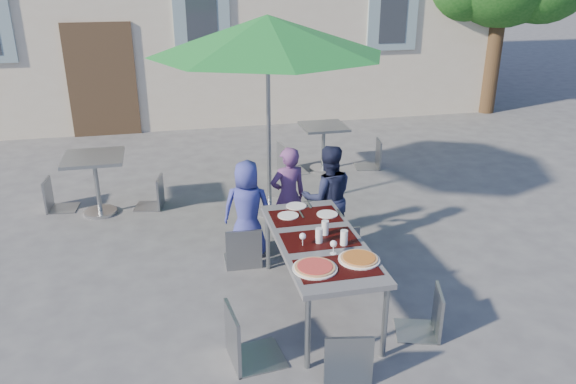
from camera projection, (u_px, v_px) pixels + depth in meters
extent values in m
plane|color=#49494B|center=(286.00, 347.00, 5.03)|extent=(90.00, 90.00, 0.00)
cube|color=#402E1E|center=(102.00, 80.00, 10.96)|extent=(1.30, 0.06, 2.20)
cube|color=gray|center=(202.00, 20.00, 10.97)|extent=(1.10, 0.06, 1.40)
cube|color=#262B33|center=(202.00, 20.00, 10.95)|extent=(0.60, 0.04, 1.10)
cube|color=gray|center=(393.00, 16.00, 11.80)|extent=(1.10, 0.06, 1.40)
cube|color=#262B33|center=(393.00, 16.00, 11.78)|extent=(0.60, 0.04, 1.10)
cylinder|color=#3F2C1B|center=(493.00, 51.00, 12.64)|extent=(0.36, 0.36, 2.80)
cube|color=#414145|center=(320.00, 242.00, 5.35)|extent=(0.80, 1.85, 0.05)
cylinder|color=gray|center=(308.00, 333.00, 4.64)|extent=(0.05, 0.05, 0.70)
cylinder|color=gray|center=(385.00, 322.00, 4.78)|extent=(0.05, 0.05, 0.70)
cylinder|color=gray|center=(268.00, 241.00, 6.21)|extent=(0.05, 0.05, 0.70)
cylinder|color=gray|center=(327.00, 235.00, 6.35)|extent=(0.05, 0.05, 0.70)
cube|color=black|center=(337.00, 267.00, 4.85)|extent=(0.70, 0.42, 0.01)
cube|color=black|center=(320.00, 239.00, 5.34)|extent=(0.70, 0.42, 0.01)
cube|color=black|center=(305.00, 216.00, 5.84)|extent=(0.70, 0.42, 0.01)
cylinder|color=white|center=(315.00, 268.00, 4.82)|extent=(0.39, 0.39, 0.01)
cylinder|color=tan|center=(315.00, 267.00, 4.81)|extent=(0.35, 0.35, 0.01)
cylinder|color=#A2150F|center=(315.00, 266.00, 4.81)|extent=(0.31, 0.31, 0.01)
cylinder|color=white|center=(359.00, 259.00, 4.96)|extent=(0.37, 0.37, 0.01)
cylinder|color=tan|center=(359.00, 258.00, 4.96)|extent=(0.33, 0.33, 0.01)
cylinder|color=#922B0A|center=(359.00, 257.00, 4.95)|extent=(0.29, 0.29, 0.01)
cylinder|color=silver|center=(319.00, 236.00, 5.26)|extent=(0.07, 0.07, 0.15)
cylinder|color=silver|center=(325.00, 228.00, 5.41)|extent=(0.07, 0.07, 0.15)
cylinder|color=silver|center=(344.00, 238.00, 5.21)|extent=(0.07, 0.07, 0.15)
cylinder|color=silver|center=(303.00, 246.00, 5.23)|extent=(0.06, 0.06, 0.00)
cylinder|color=silver|center=(303.00, 242.00, 5.21)|extent=(0.01, 0.01, 0.08)
sphere|color=silver|center=(303.00, 236.00, 5.19)|extent=(0.06, 0.06, 0.06)
cylinder|color=silver|center=(333.00, 253.00, 5.09)|extent=(0.06, 0.06, 0.00)
cylinder|color=silver|center=(333.00, 250.00, 5.07)|extent=(0.01, 0.01, 0.08)
sphere|color=silver|center=(334.00, 244.00, 5.05)|extent=(0.06, 0.06, 0.06)
cylinder|color=white|center=(288.00, 215.00, 5.84)|extent=(0.22, 0.22, 0.01)
cube|color=#B6B8BF|center=(301.00, 214.00, 5.87)|extent=(0.02, 0.18, 0.00)
cylinder|color=white|center=(327.00, 214.00, 5.87)|extent=(0.22, 0.22, 0.01)
cube|color=#B6B8BF|center=(340.00, 213.00, 5.90)|extent=(0.02, 0.18, 0.00)
cylinder|color=white|center=(296.00, 206.00, 6.07)|extent=(0.22, 0.22, 0.01)
cube|color=#B6B8BF|center=(309.00, 205.00, 6.10)|extent=(0.02, 0.18, 0.00)
imported|color=#33398E|center=(247.00, 209.00, 6.44)|extent=(0.64, 0.50, 1.16)
imported|color=#5E356C|center=(288.00, 196.00, 6.71)|extent=(0.49, 0.36, 1.23)
imported|color=#191E39|center=(328.00, 198.00, 6.60)|extent=(0.65, 0.41, 1.28)
cube|color=gray|center=(242.00, 227.00, 6.33)|extent=(0.42, 0.42, 0.03)
cube|color=gray|center=(243.00, 215.00, 6.07)|extent=(0.40, 0.04, 0.48)
cylinder|color=gray|center=(255.00, 237.00, 6.60)|extent=(0.02, 0.02, 0.42)
cylinder|color=gray|center=(226.00, 239.00, 6.54)|extent=(0.02, 0.02, 0.42)
cylinder|color=gray|center=(259.00, 251.00, 6.29)|extent=(0.02, 0.02, 0.42)
cylinder|color=gray|center=(228.00, 253.00, 6.23)|extent=(0.02, 0.02, 0.42)
cube|color=gray|center=(301.00, 221.00, 6.50)|extent=(0.45, 0.45, 0.03)
cube|color=gray|center=(303.00, 208.00, 6.24)|extent=(0.40, 0.08, 0.48)
cylinder|color=gray|center=(313.00, 231.00, 6.76)|extent=(0.02, 0.02, 0.42)
cylinder|color=gray|center=(285.00, 232.00, 6.73)|extent=(0.02, 0.02, 0.42)
cylinder|color=gray|center=(318.00, 244.00, 6.44)|extent=(0.02, 0.02, 0.42)
cylinder|color=gray|center=(288.00, 245.00, 6.41)|extent=(0.02, 0.02, 0.42)
cube|color=gray|center=(338.00, 225.00, 6.42)|extent=(0.40, 0.40, 0.03)
cube|color=gray|center=(344.00, 213.00, 6.16)|extent=(0.39, 0.04, 0.46)
cylinder|color=gray|center=(346.00, 234.00, 6.68)|extent=(0.02, 0.02, 0.41)
cylinder|color=gray|center=(319.00, 237.00, 6.61)|extent=(0.02, 0.02, 0.41)
cylinder|color=gray|center=(356.00, 247.00, 6.38)|extent=(0.02, 0.02, 0.41)
cylinder|color=gray|center=(328.00, 250.00, 6.31)|extent=(0.02, 0.02, 0.41)
cube|color=gray|center=(256.00, 312.00, 4.71)|extent=(0.49, 0.49, 0.03)
cube|color=gray|center=(231.00, 290.00, 4.55)|extent=(0.08, 0.44, 0.52)
cylinder|color=gray|center=(285.00, 344.00, 4.69)|extent=(0.02, 0.02, 0.46)
cylinder|color=gray|center=(271.00, 320.00, 5.02)|extent=(0.02, 0.02, 0.46)
cylinder|color=gray|center=(241.00, 354.00, 4.58)|extent=(0.02, 0.02, 0.46)
cylinder|color=gray|center=(230.00, 328.00, 4.91)|extent=(0.02, 0.02, 0.46)
cube|color=gray|center=(420.00, 295.00, 5.08)|extent=(0.48, 0.48, 0.03)
cube|color=gray|center=(442.00, 274.00, 4.99)|extent=(0.14, 0.37, 0.45)
cylinder|color=gray|center=(398.00, 303.00, 5.32)|extent=(0.02, 0.02, 0.40)
cylinder|color=gray|center=(402.00, 323.00, 5.02)|extent=(0.02, 0.02, 0.40)
cylinder|color=gray|center=(433.00, 305.00, 5.30)|extent=(0.02, 0.02, 0.40)
cylinder|color=gray|center=(438.00, 325.00, 5.00)|extent=(0.02, 0.02, 0.40)
cube|color=gray|center=(353.00, 358.00, 4.24)|extent=(0.46, 0.46, 0.03)
cube|color=gray|center=(351.00, 317.00, 4.32)|extent=(0.39, 0.10, 0.47)
cylinder|color=gray|center=(328.00, 367.00, 4.47)|extent=(0.02, 0.02, 0.41)
cylinder|color=gray|center=(370.00, 366.00, 4.48)|extent=(0.02, 0.02, 0.41)
cylinder|color=#B6B8BF|center=(270.00, 207.00, 7.82)|extent=(0.50, 0.50, 0.11)
cylinder|color=gray|center=(269.00, 126.00, 7.38)|extent=(0.06, 0.06, 2.44)
cone|color=#1A772C|center=(267.00, 34.00, 6.95)|extent=(3.02, 3.02, 0.48)
cylinder|color=#B6B8BF|center=(101.00, 212.00, 7.74)|extent=(0.44, 0.44, 0.04)
cylinder|color=gray|center=(97.00, 187.00, 7.61)|extent=(0.06, 0.06, 0.78)
cube|color=gray|center=(93.00, 158.00, 7.45)|extent=(0.78, 0.78, 0.04)
cube|color=gray|center=(60.00, 182.00, 7.75)|extent=(0.41, 0.41, 0.03)
cube|color=gray|center=(43.00, 167.00, 7.64)|extent=(0.06, 0.38, 0.45)
cylinder|color=gray|center=(71.00, 200.00, 7.69)|extent=(0.02, 0.02, 0.40)
cylinder|color=gray|center=(76.00, 191.00, 7.99)|extent=(0.02, 0.02, 0.40)
cylinder|color=gray|center=(47.00, 201.00, 7.65)|extent=(0.02, 0.02, 0.40)
cylinder|color=gray|center=(53.00, 192.00, 7.95)|extent=(0.02, 0.02, 0.40)
cube|color=gray|center=(146.00, 180.00, 7.81)|extent=(0.44, 0.44, 0.03)
cube|color=gray|center=(158.00, 165.00, 7.73)|extent=(0.10, 0.37, 0.45)
cylinder|color=gray|center=(139.00, 190.00, 8.04)|extent=(0.02, 0.02, 0.39)
cylinder|color=gray|center=(134.00, 198.00, 7.74)|extent=(0.02, 0.02, 0.39)
cylinder|color=gray|center=(161.00, 190.00, 8.04)|extent=(0.02, 0.02, 0.39)
cylinder|color=gray|center=(157.00, 198.00, 7.74)|extent=(0.02, 0.02, 0.39)
cylinder|color=#B6B8BF|center=(323.00, 168.00, 9.42)|extent=(0.44, 0.44, 0.04)
cylinder|color=gray|center=(323.00, 149.00, 9.30)|extent=(0.06, 0.06, 0.71)
cube|color=gray|center=(324.00, 127.00, 9.15)|extent=(0.71, 0.71, 0.04)
cube|color=#8E9399|center=(293.00, 146.00, 9.16)|extent=(0.47, 0.47, 0.03)
cube|color=#8E9399|center=(282.00, 132.00, 9.00)|extent=(0.08, 0.42, 0.50)
cylinder|color=#8E9399|center=(307.00, 161.00, 9.14)|extent=(0.02, 0.02, 0.44)
cylinder|color=#8E9399|center=(299.00, 155.00, 9.46)|extent=(0.02, 0.02, 0.44)
cylinder|color=#8E9399|center=(287.00, 164.00, 9.03)|extent=(0.02, 0.02, 0.44)
cylinder|color=#8E9399|center=(279.00, 157.00, 9.34)|extent=(0.02, 0.02, 0.44)
cube|color=gray|center=(368.00, 143.00, 9.38)|extent=(0.46, 0.46, 0.03)
cube|color=gray|center=(380.00, 129.00, 9.30)|extent=(0.10, 0.39, 0.47)
cylinder|color=gray|center=(356.00, 152.00, 9.62)|extent=(0.02, 0.02, 0.41)
cylinder|color=gray|center=(359.00, 159.00, 9.30)|extent=(0.02, 0.02, 0.41)
cylinder|color=gray|center=(376.00, 152.00, 9.63)|extent=(0.02, 0.02, 0.41)
cylinder|color=gray|center=(379.00, 159.00, 9.31)|extent=(0.02, 0.02, 0.41)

